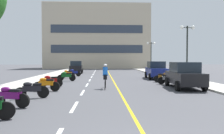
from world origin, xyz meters
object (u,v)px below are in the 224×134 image
object	(u,v)px
motorcycle_3	(32,89)
motorcycle_6	(168,78)
street_lamp_mid	(187,40)
motorcycle_8	(66,76)
motorcycle_5	(50,81)
motorcycle_10	(74,73)
street_lamp_far	(151,50)
motorcycle_4	(46,84)
motorcycle_7	(163,77)
parked_car_far	(76,67)
parked_car_mid	(156,70)
parked_car_near	(184,75)
motorcycle_2	(10,96)
motorcycle_9	(68,74)
cyclist_rider	(105,76)

from	to	relation	value
motorcycle_3	motorcycle_6	bearing A→B (deg)	34.39
street_lamp_mid	motorcycle_3	size ratio (longest dim) A/B	3.12
motorcycle_8	motorcycle_5	bearing A→B (deg)	-94.56
motorcycle_10	motorcycle_8	bearing A→B (deg)	-89.67
street_lamp_far	motorcycle_4	xyz separation A→B (m)	(-11.50, -21.20, -3.16)
motorcycle_3	motorcycle_7	distance (m)	11.85
parked_car_far	motorcycle_10	bearing A→B (deg)	-86.07
motorcycle_5	parked_car_far	bearing A→B (deg)	90.36
street_lamp_far	motorcycle_8	xyz separation A→B (m)	(-11.30, -14.55, -3.16)
parked_car_mid	motorcycle_3	size ratio (longest dim) A/B	2.60
street_lamp_mid	motorcycle_3	distance (m)	15.49
parked_car_near	parked_car_far	size ratio (longest dim) A/B	1.01
street_lamp_far	motorcycle_2	xyz separation A→B (m)	(-11.81, -25.85, -3.16)
motorcycle_8	motorcycle_4	bearing A→B (deg)	-91.69
street_lamp_mid	street_lamp_far	xyz separation A→B (m)	(-0.22, 14.33, -0.25)
motorcycle_5	motorcycle_9	xyz separation A→B (m)	(-0.03, 8.18, 0.00)
parked_car_far	motorcycle_3	world-z (taller)	parked_car_far
motorcycle_6	motorcycle_9	size ratio (longest dim) A/B	1.04
parked_car_mid	motorcycle_7	size ratio (longest dim) A/B	2.53
motorcycle_7	parked_car_mid	bearing A→B (deg)	85.88
street_lamp_mid	motorcycle_3	world-z (taller)	street_lamp_mid
motorcycle_9	motorcycle_10	world-z (taller)	same
street_lamp_mid	parked_car_mid	xyz separation A→B (m)	(-2.52, 1.96, -2.97)
parked_car_far	motorcycle_6	size ratio (longest dim) A/B	2.51
parked_car_far	motorcycle_10	xyz separation A→B (m)	(0.45, -6.58, -0.44)
motorcycle_3	motorcycle_10	size ratio (longest dim) A/B	1.00
motorcycle_5	motorcycle_10	world-z (taller)	same
motorcycle_3	motorcycle_5	world-z (taller)	same
motorcycle_4	motorcycle_6	size ratio (longest dim) A/B	1.00
motorcycle_10	street_lamp_far	bearing A→B (deg)	38.39
street_lamp_far	motorcycle_7	xyz separation A→B (m)	(-2.57, -16.07, -3.16)
parked_car_near	motorcycle_4	bearing A→B (deg)	-173.33
street_lamp_mid	motorcycle_7	size ratio (longest dim) A/B	3.03
parked_car_far	motorcycle_7	size ratio (longest dim) A/B	2.52
motorcycle_5	motorcycle_3	bearing A→B (deg)	-88.73
motorcycle_7	motorcycle_10	xyz separation A→B (m)	(-8.76, 7.09, 0.00)
street_lamp_far	motorcycle_8	bearing A→B (deg)	-127.84
street_lamp_mid	street_lamp_far	bearing A→B (deg)	90.86
motorcycle_9	motorcycle_3	bearing A→B (deg)	-89.40
street_lamp_mid	motorcycle_5	distance (m)	13.33
motorcycle_3	motorcycle_4	xyz separation A→B (m)	(0.08, 2.57, 0.00)
motorcycle_4	cyclist_rider	world-z (taller)	cyclist_rider
motorcycle_2	motorcycle_5	world-z (taller)	same
motorcycle_5	cyclist_rider	bearing A→B (deg)	-12.73
parked_car_mid	motorcycle_6	bearing A→B (deg)	-93.88
parked_car_mid	motorcycle_2	distance (m)	16.50
motorcycle_3	parked_car_near	bearing A→B (deg)	21.42
motorcycle_4	motorcycle_8	size ratio (longest dim) A/B	1.00
motorcycle_10	motorcycle_2	bearing A→B (deg)	-91.59
motorcycle_7	motorcycle_10	size ratio (longest dim) A/B	1.03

